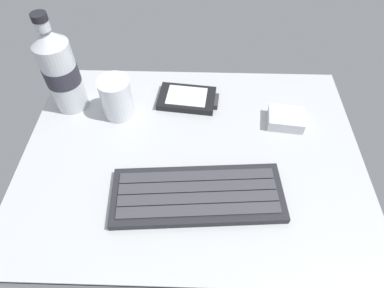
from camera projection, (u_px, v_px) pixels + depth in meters
The scene contains 6 objects.
ground_plane at pixel (192, 158), 61.91cm from camera, with size 64.00×48.00×2.80cm.
keyboard at pixel (198, 195), 54.90cm from camera, with size 29.70×13.01×1.70cm.
handheld_device at pixel (188, 98), 69.64cm from camera, with size 13.35×8.87×1.50cm.
juice_cup at pixel (117, 99), 64.98cm from camera, with size 6.40×6.40×8.50cm.
water_bottle at pixel (60, 71), 62.55cm from camera, with size 6.73×6.73×20.80cm.
charger_block at pixel (286, 119), 65.26cm from camera, with size 7.00×5.60×2.40cm, color silver.
Camera 1 is at (1.06, -36.66, 49.14)cm, focal length 30.31 mm.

